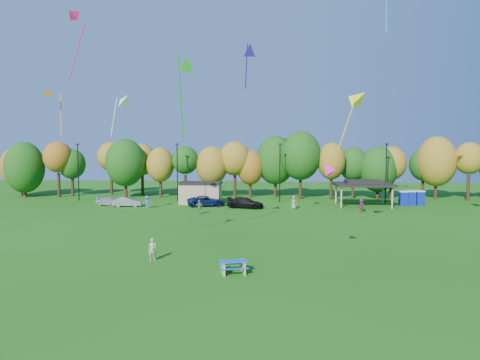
# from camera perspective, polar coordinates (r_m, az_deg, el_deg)

# --- Properties ---
(ground) EXTENTS (160.00, 160.00, 0.00)m
(ground) POSITION_cam_1_polar(r_m,az_deg,el_deg) (27.28, 2.67, -13.94)
(ground) COLOR #19600F
(ground) RESTS_ON ground
(tree_line) EXTENTS (93.57, 10.55, 11.15)m
(tree_line) POSITION_cam_1_polar(r_m,az_deg,el_deg) (71.46, 2.82, 2.30)
(tree_line) COLOR black
(tree_line) RESTS_ON ground
(lamp_posts) EXTENTS (64.50, 0.25, 9.09)m
(lamp_posts) POSITION_cam_1_polar(r_m,az_deg,el_deg) (65.99, 5.33, 1.23)
(lamp_posts) COLOR black
(lamp_posts) RESTS_ON ground
(utility_building) EXTENTS (6.30, 4.30, 3.25)m
(utility_building) POSITION_cam_1_polar(r_m,az_deg,el_deg) (65.13, -5.27, -1.69)
(utility_building) COLOR tan
(utility_building) RESTS_ON ground
(pavilion) EXTENTS (8.20, 6.20, 3.77)m
(pavilion) POSITION_cam_1_polar(r_m,az_deg,el_deg) (64.50, 16.10, -0.49)
(pavilion) COLOR tan
(pavilion) RESTS_ON ground
(porta_potties) EXTENTS (3.75, 1.82, 2.18)m
(porta_potties) POSITION_cam_1_polar(r_m,az_deg,el_deg) (67.64, 21.89, -2.23)
(porta_potties) COLOR #0B2098
(porta_potties) RESTS_ON ground
(picnic_table) EXTENTS (2.23, 1.99, 0.83)m
(picnic_table) POSITION_cam_1_polar(r_m,az_deg,el_deg) (29.75, -0.93, -11.39)
(picnic_table) COLOR tan
(picnic_table) RESTS_ON ground
(kite_flyer) EXTENTS (0.67, 0.48, 1.71)m
(kite_flyer) POSITION_cam_1_polar(r_m,az_deg,el_deg) (33.39, -11.59, -9.05)
(kite_flyer) COLOR #BFA58F
(kite_flyer) RESTS_ON ground
(car_a) EXTENTS (4.03, 2.48, 1.28)m
(car_a) POSITION_cam_1_polar(r_m,az_deg,el_deg) (65.39, -17.14, -2.73)
(car_a) COLOR #BBBBBB
(car_a) RESTS_ON ground
(car_b) EXTENTS (4.29, 2.23, 1.35)m
(car_b) POSITION_cam_1_polar(r_m,az_deg,el_deg) (63.68, -14.80, -2.84)
(car_b) COLOR #939498
(car_b) RESTS_ON ground
(car_c) EXTENTS (5.95, 3.96, 1.52)m
(car_c) POSITION_cam_1_polar(r_m,az_deg,el_deg) (62.13, -4.55, -2.80)
(car_c) COLOR #0D1D4E
(car_c) RESTS_ON ground
(car_d) EXTENTS (5.52, 3.25, 1.50)m
(car_d) POSITION_cam_1_polar(r_m,az_deg,el_deg) (60.03, 0.72, -3.05)
(car_d) COLOR black
(car_d) RESTS_ON ground
(far_person_0) EXTENTS (0.82, 0.93, 1.62)m
(far_person_0) POSITION_cam_1_polar(r_m,az_deg,el_deg) (67.15, -18.37, -2.43)
(far_person_0) COLOR #5393B8
(far_person_0) RESTS_ON ground
(far_person_1) EXTENTS (0.89, 1.80, 1.86)m
(far_person_1) POSITION_cam_1_polar(r_m,az_deg,el_deg) (58.46, 15.89, -3.25)
(far_person_1) COLOR #A04272
(far_person_1) RESTS_ON ground
(far_person_2) EXTENTS (1.10, 0.54, 1.82)m
(far_person_2) POSITION_cam_1_polar(r_m,az_deg,el_deg) (54.74, -5.46, -3.64)
(far_person_2) COLOR #608F57
(far_person_2) RESTS_ON ground
(far_person_3) EXTENTS (1.25, 0.89, 1.75)m
(far_person_3) POSITION_cam_1_polar(r_m,az_deg,el_deg) (61.20, -12.30, -2.89)
(far_person_3) COLOR #5157B2
(far_person_3) RESTS_ON ground
(far_person_4) EXTENTS (1.01, 0.76, 1.86)m
(far_person_4) POSITION_cam_1_polar(r_m,az_deg,el_deg) (59.50, 7.18, -2.98)
(far_person_4) COLOR gray
(far_person_4) RESTS_ON ground
(kite_0) EXTENTS (3.16, 2.84, 5.66)m
(kite_0) POSITION_cam_1_polar(r_m,az_deg,el_deg) (39.71, 15.57, 10.47)
(kite_0) COLOR #F3FF1A
(kite_1) EXTENTS (2.08, 1.90, 3.54)m
(kite_1) POSITION_cam_1_polar(r_m,az_deg,el_deg) (33.78, -15.07, 10.23)
(kite_1) COLOR white
(kite_4) EXTENTS (1.85, 3.11, 5.36)m
(kite_4) POSITION_cam_1_polar(r_m,az_deg,el_deg) (48.72, -24.18, 10.57)
(kite_4) COLOR orange
(kite_5) EXTENTS (1.51, 4.32, 7.39)m
(kite_5) POSITION_cam_1_polar(r_m,az_deg,el_deg) (38.55, -7.13, 15.09)
(kite_5) COLOR #1DAA16
(kite_6) EXTENTS (2.07, 3.59, 6.32)m
(kite_6) POSITION_cam_1_polar(r_m,az_deg,el_deg) (42.90, -21.03, 19.77)
(kite_6) COLOR #E4144C
(kite_11) EXTENTS (1.60, 2.88, 4.56)m
(kite_11) POSITION_cam_1_polar(r_m,az_deg,el_deg) (41.27, 1.28, 17.00)
(kite_11) COLOR #28198C
(kite_15) EXTENTS (1.49, 1.37, 1.19)m
(kite_15) POSITION_cam_1_polar(r_m,az_deg,el_deg) (31.16, 11.58, 1.49)
(kite_15) COLOR #F60D9D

